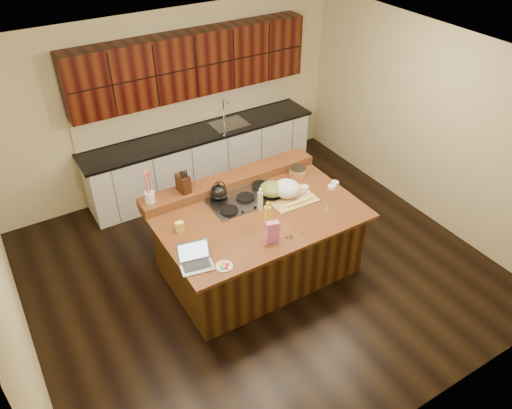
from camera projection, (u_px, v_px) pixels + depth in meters
room at (258, 182)px, 5.69m from camera, size 5.52×5.02×2.72m
island at (258, 241)px, 6.20m from camera, size 2.40×1.60×0.92m
back_ledge at (230, 180)px, 6.39m from camera, size 2.40×0.30×0.12m
cooktop at (245, 199)px, 6.14m from camera, size 0.92×0.52×0.05m
back_counter at (199, 128)px, 7.57m from camera, size 3.70×0.66×2.40m
kettle at (219, 192)px, 6.03m from camera, size 0.23×0.23×0.19m
green_bowl at (272, 189)px, 6.11m from camera, size 0.31×0.31×0.17m
laptop at (195, 259)px, 5.17m from camera, size 0.38×0.33×0.24m
oil_bottle at (268, 216)px, 5.65m from camera, size 0.09×0.09×0.27m
vinegar_bottle at (260, 201)px, 5.90m from camera, size 0.08×0.08×0.25m
wooden_tray at (288, 191)px, 6.12m from camera, size 0.58×0.47×0.23m
ramekin_a at (332, 187)px, 6.33m from camera, size 0.11×0.11×0.04m
ramekin_b at (305, 188)px, 6.31m from camera, size 0.12×0.12×0.04m
ramekin_c at (335, 183)px, 6.40m from camera, size 0.13×0.13×0.04m
strainer_bowl at (298, 172)px, 6.58m from camera, size 0.24×0.24×0.09m
kitchen_timer at (326, 206)px, 5.98m from camera, size 0.10×0.10×0.07m
pink_bag at (272, 232)px, 5.43m from camera, size 0.15×0.11×0.26m
candy_plate at (224, 266)px, 5.16m from camera, size 0.23×0.23×0.01m
package_box at (180, 227)px, 5.61m from camera, size 0.10×0.08×0.13m
utensil_crock at (150, 197)px, 5.86m from camera, size 0.12×0.12×0.14m
knife_block at (183, 183)px, 6.02m from camera, size 0.14×0.20×0.22m
gumdrop_0 at (273, 230)px, 5.65m from camera, size 0.02×0.02×0.02m
gumdrop_1 at (302, 232)px, 5.61m from camera, size 0.02×0.02×0.02m
gumdrop_2 at (287, 237)px, 5.55m from camera, size 0.02×0.02×0.02m
gumdrop_3 at (278, 241)px, 5.49m from camera, size 0.02×0.02×0.02m
gumdrop_4 at (266, 246)px, 5.42m from camera, size 0.02×0.02×0.02m
gumdrop_5 at (291, 238)px, 5.53m from camera, size 0.02×0.02×0.02m
gumdrop_6 at (291, 236)px, 5.56m from camera, size 0.02×0.02×0.02m
gumdrop_7 at (280, 229)px, 5.66m from camera, size 0.02×0.02×0.02m
gumdrop_8 at (295, 228)px, 5.67m from camera, size 0.02×0.02×0.02m
gumdrop_9 at (265, 245)px, 5.44m from camera, size 0.02×0.02×0.02m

